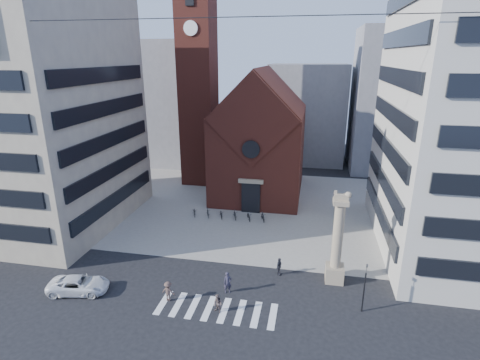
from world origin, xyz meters
name	(u,v)px	position (x,y,z in m)	size (l,w,h in m)	color
ground	(219,287)	(0.00, 0.00, 0.00)	(120.00, 120.00, 0.00)	black
piazza	(253,206)	(0.00, 19.00, 0.03)	(46.00, 30.00, 0.05)	#9A958C
zebra_crossing	(216,309)	(0.55, -3.00, 0.01)	(10.20, 3.20, 0.01)	white
church	(261,139)	(0.00, 25.04, 7.98)	(12.00, 16.65, 18.00)	maroon
campanile	(198,81)	(-10.00, 28.00, 15.74)	(5.50, 5.50, 31.20)	maroon
building_left	(34,115)	(-24.00, 10.00, 13.00)	(18.00, 20.00, 26.00)	tan
bg_block_left	(167,103)	(-20.00, 40.00, 11.00)	(16.00, 14.00, 22.00)	gray
bg_block_mid	(307,113)	(6.00, 45.00, 9.00)	(14.00, 12.00, 18.00)	gray
bg_block_right	(402,101)	(22.00, 42.00, 12.00)	(16.00, 14.00, 24.00)	gray
lion_column	(337,247)	(10.01, 3.00, 3.46)	(1.63, 1.60, 8.68)	gray
traffic_light	(364,287)	(12.00, -1.00, 2.29)	(0.13, 0.16, 4.30)	black
white_car	(79,285)	(-11.67, -3.00, 0.70)	(2.33, 5.06, 1.41)	white
pedestrian_0	(228,283)	(0.93, -0.59, 0.96)	(0.70, 0.46, 1.93)	#2B2838
pedestrian_1	(218,304)	(0.76, -3.33, 0.80)	(0.78, 0.61, 1.60)	#62524F
pedestrian_2	(279,267)	(5.00, 3.00, 0.86)	(1.00, 0.42, 1.71)	#292931
pedestrian_3	(168,291)	(-3.66, -2.62, 0.88)	(1.13, 0.65, 1.75)	#4D3A33
scooter_0	(195,212)	(-6.84, 14.45, 0.55)	(0.66, 1.89, 0.99)	black
scooter_1	(208,212)	(-5.09, 14.45, 0.60)	(0.52, 1.83, 1.10)	black
scooter_2	(221,214)	(-3.33, 14.45, 0.55)	(0.66, 1.89, 0.99)	black
scooter_3	(235,215)	(-1.58, 14.45, 0.60)	(0.52, 1.83, 1.10)	black
scooter_4	(249,216)	(0.17, 14.45, 0.55)	(0.66, 1.89, 0.99)	black
scooter_5	(263,217)	(1.93, 14.45, 0.60)	(0.52, 1.83, 1.10)	black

